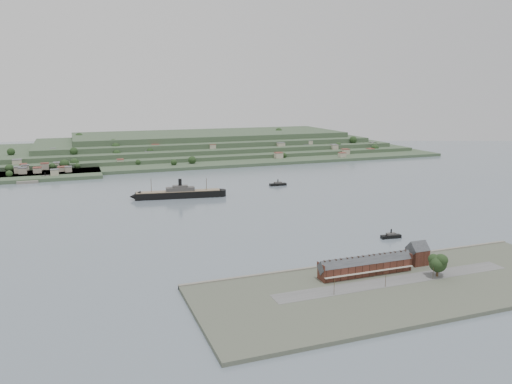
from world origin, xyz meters
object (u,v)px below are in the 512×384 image
object	(u,v)px
steamship	(176,194)
fig_tree	(439,263)
terrace_row	(365,266)
gabled_building	(417,254)
tugboat	(391,236)

from	to	relation	value
steamship	fig_tree	world-z (taller)	steamship
terrace_row	gabled_building	xyz separation A→B (m)	(37.50, 4.02, 1.34)
tugboat	fig_tree	world-z (taller)	fig_tree
terrace_row	gabled_building	distance (m)	37.74
steamship	fig_tree	size ratio (longest dim) A/B	6.98
steamship	fig_tree	distance (m)	272.61
gabled_building	terrace_row	bearing A→B (deg)	-173.88
tugboat	fig_tree	xyz separation A→B (m)	(-22.49, -74.62, 8.40)
fig_tree	tugboat	bearing A→B (deg)	73.23
gabled_building	steamship	world-z (taller)	steamship
terrace_row	steamship	world-z (taller)	steamship
gabled_building	steamship	bearing A→B (deg)	111.67
tugboat	terrace_row	bearing A→B (deg)	-134.96
fig_tree	steamship	bearing A→B (deg)	109.62
gabled_building	tugboat	distance (m)	57.86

